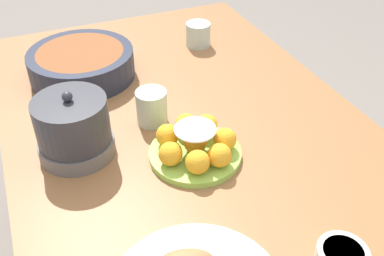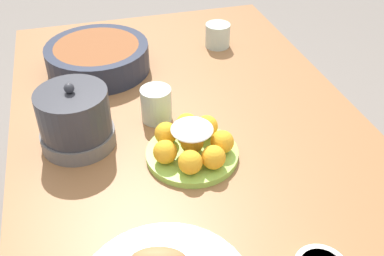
# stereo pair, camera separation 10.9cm
# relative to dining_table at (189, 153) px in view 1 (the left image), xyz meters

# --- Properties ---
(dining_table) EXTENTS (1.45, 0.91, 0.73)m
(dining_table) POSITION_rel_dining_table_xyz_m (0.00, 0.00, 0.00)
(dining_table) COLOR #936038
(dining_table) RESTS_ON ground_plane
(cake_plate) EXTENTS (0.22, 0.22, 0.09)m
(cake_plate) POSITION_rel_dining_table_xyz_m (-0.11, 0.03, 0.12)
(cake_plate) COLOR #99CC4C
(cake_plate) RESTS_ON dining_table
(serving_bowl) EXTENTS (0.31, 0.31, 0.08)m
(serving_bowl) POSITION_rel_dining_table_xyz_m (0.36, 0.20, 0.13)
(serving_bowl) COLOR #232838
(serving_bowl) RESTS_ON dining_table
(sauce_bowl) EXTENTS (0.10, 0.10, 0.03)m
(sauce_bowl) POSITION_rel_dining_table_xyz_m (-0.49, -0.10, 0.11)
(sauce_bowl) COLOR silver
(sauce_bowl) RESTS_ON dining_table
(cup_near) EXTENTS (0.08, 0.08, 0.08)m
(cup_near) POSITION_rel_dining_table_xyz_m (0.42, -0.20, 0.13)
(cup_near) COLOR beige
(cup_near) RESTS_ON dining_table
(cup_far) EXTENTS (0.08, 0.08, 0.09)m
(cup_far) POSITION_rel_dining_table_xyz_m (0.06, 0.08, 0.13)
(cup_far) COLOR beige
(cup_far) RESTS_ON dining_table
(warming_pot) EXTENTS (0.18, 0.18, 0.17)m
(warming_pot) POSITION_rel_dining_table_xyz_m (0.01, 0.28, 0.16)
(warming_pot) COLOR #66605B
(warming_pot) RESTS_ON dining_table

